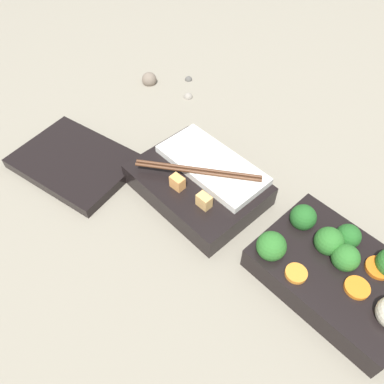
{
  "coord_description": "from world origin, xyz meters",
  "views": [
    {
      "loc": [
        -0.16,
        0.3,
        0.47
      ],
      "look_at": [
        0.11,
        0.05,
        0.04
      ],
      "focal_mm": 35.0,
      "sensor_mm": 36.0,
      "label": 1
    }
  ],
  "objects": [
    {
      "name": "pebble_0",
      "position": [
        0.33,
        -0.14,
        0.0
      ],
      "size": [
        0.02,
        0.02,
        0.02
      ],
      "primitive_type": "sphere",
      "color": "gray",
      "rests_on": "ground_plane"
    },
    {
      "name": "bento_lid",
      "position": [
        0.32,
        0.14,
        0.01
      ],
      "size": [
        0.23,
        0.19,
        0.02
      ],
      "primitive_type": "cube",
      "rotation": [
        0.0,
        0.0,
        0.23
      ],
      "color": "black",
      "rests_on": "ground_plane"
    },
    {
      "name": "bento_tray_vegetable",
      "position": [
        -0.11,
        -0.0,
        0.03
      ],
      "size": [
        0.2,
        0.15,
        0.07
      ],
      "color": "black",
      "rests_on": "ground_plane"
    },
    {
      "name": "pebble_2",
      "position": [
        0.43,
        -0.11,
        0.01
      ],
      "size": [
        0.03,
        0.03,
        0.03
      ],
      "primitive_type": "sphere",
      "color": "#7A6B5B",
      "rests_on": "ground_plane"
    },
    {
      "name": "bento_tray_rice",
      "position": [
        0.13,
        0.02,
        0.02
      ],
      "size": [
        0.2,
        0.15,
        0.06
      ],
      "color": "black",
      "rests_on": "ground_plane"
    },
    {
      "name": "ground_plane",
      "position": [
        0.0,
        0.0,
        0.0
      ],
      "size": [
        3.0,
        3.0,
        0.0
      ],
      "primitive_type": "plane",
      "color": "gray"
    },
    {
      "name": "pebble_1",
      "position": [
        0.38,
        -0.19,
        0.0
      ],
      "size": [
        0.02,
        0.02,
        0.02
      ],
      "primitive_type": "sphere",
      "color": "#595651",
      "rests_on": "ground_plane"
    }
  ]
}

